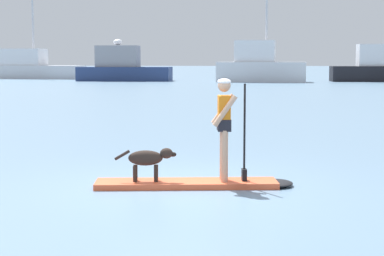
% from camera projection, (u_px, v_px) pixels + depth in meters
% --- Properties ---
extents(ground_plane, '(400.00, 400.00, 0.00)m').
position_uv_depth(ground_plane, '(186.00, 187.00, 10.98)').
color(ground_plane, slate).
extents(paddleboard, '(3.43, 1.07, 0.10)m').
position_uv_depth(paddleboard, '(200.00, 184.00, 10.98)').
color(paddleboard, '#E55933').
rests_on(paddleboard, ground_plane).
extents(person_paddler, '(0.64, 0.52, 1.74)m').
position_uv_depth(person_paddler, '(225.00, 122.00, 10.88)').
color(person_paddler, tan).
rests_on(person_paddler, paddleboard).
extents(dog, '(1.05, 0.29, 0.57)m').
position_uv_depth(dog, '(148.00, 159.00, 10.91)').
color(dog, '#2D231E').
rests_on(dog, paddleboard).
extents(moored_boat_outer, '(12.94, 5.08, 12.44)m').
position_uv_depth(moored_boat_outer, '(26.00, 67.00, 72.16)').
color(moored_boat_outer, silver).
rests_on(moored_boat_outer, ground_plane).
extents(moored_boat_far_starboard, '(9.25, 3.38, 4.16)m').
position_uv_depth(moored_boat_far_starboard, '(123.00, 68.00, 64.45)').
color(moored_boat_far_starboard, navy).
rests_on(moored_boat_far_starboard, ground_plane).
extents(moored_boat_far_port, '(8.59, 3.79, 9.47)m').
position_uv_depth(moored_boat_far_port, '(260.00, 66.00, 61.21)').
color(moored_boat_far_port, silver).
rests_on(moored_boat_far_port, ground_plane).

